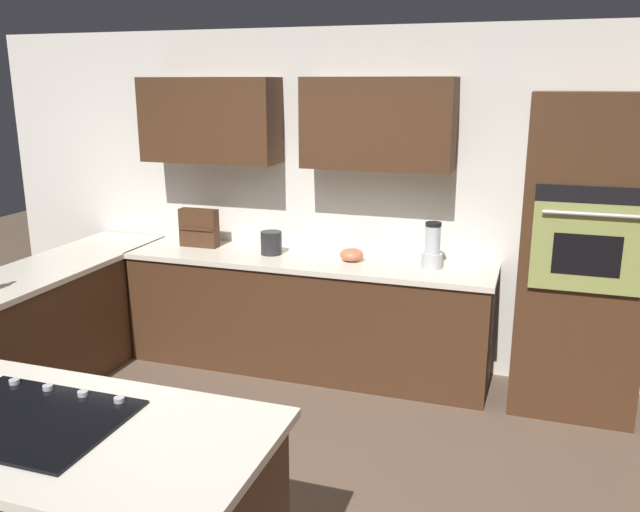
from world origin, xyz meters
TOP-DOWN VIEW (x-y plane):
  - ground_plane at (0.00, 0.00)m, footprint 14.00×14.00m
  - wall_back at (0.07, -2.05)m, footprint 6.00×0.44m
  - lower_cabinets_back at (0.10, -1.72)m, footprint 2.80×0.60m
  - countertop_back at (0.10, -1.72)m, footprint 2.84×0.64m
  - lower_cabinets_side at (1.82, -0.55)m, footprint 0.60×2.90m
  - countertop_side at (1.82, -0.55)m, footprint 0.64×2.94m
  - island_top at (0.32, 0.97)m, footprint 1.99×0.89m
  - wall_oven at (-1.85, -1.72)m, footprint 0.80×0.66m
  - cooktop at (0.32, 0.96)m, footprint 0.76×0.56m
  - blender at (-0.85, -1.76)m, footprint 0.15×0.15m
  - mixing_bowl at (-0.25, -1.76)m, footprint 0.18×0.18m
  - spice_rack at (1.05, -1.80)m, footprint 0.32×0.11m
  - kettle at (0.40, -1.76)m, footprint 0.17×0.17m

SIDE VIEW (x-z plane):
  - ground_plane at x=0.00m, z-range 0.00..0.00m
  - lower_cabinets_back at x=0.10m, z-range 0.00..0.86m
  - lower_cabinets_side at x=1.82m, z-range 0.00..0.86m
  - countertop_back at x=0.10m, z-range 0.86..0.90m
  - countertop_side at x=1.82m, z-range 0.86..0.90m
  - island_top at x=0.32m, z-range 0.86..0.90m
  - cooktop at x=0.32m, z-range 0.89..0.92m
  - mixing_bowl at x=-0.25m, z-range 0.90..1.00m
  - kettle at x=0.40m, z-range 0.90..1.08m
  - blender at x=-0.85m, z-range 0.88..1.21m
  - spice_rack at x=1.05m, z-range 0.90..1.21m
  - wall_oven at x=-1.85m, z-range 0.00..2.14m
  - wall_back at x=0.07m, z-range 0.15..2.75m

